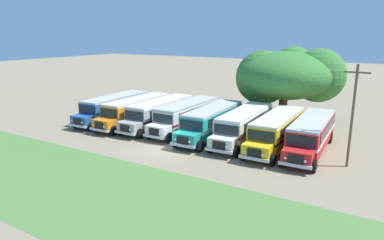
{
  "coord_description": "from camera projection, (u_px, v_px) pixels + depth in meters",
  "views": [
    {
      "loc": [
        17.15,
        -23.61,
        9.87
      ],
      "look_at": [
        0.0,
        4.98,
        1.6
      ],
      "focal_mm": 32.65,
      "sensor_mm": 36.0,
      "label": 1
    }
  ],
  "objects": [
    {
      "name": "ground_plane",
      "position": [
        163.0,
        149.0,
        30.58
      ],
      "size": [
        220.0,
        220.0,
        0.0
      ],
      "primitive_type": "plane",
      "color": "#84755B"
    },
    {
      "name": "parked_bus_slot_7",
      "position": [
        311.0,
        133.0,
        29.87
      ],
      "size": [
        3.02,
        10.88,
        2.82
      ],
      "rotation": [
        0.0,
        0.0,
        -1.53
      ],
      "color": "red",
      "rests_on": "ground_plane"
    },
    {
      "name": "foreground_grass_strip",
      "position": [
        82.0,
        187.0,
        23.01
      ],
      "size": [
        80.0,
        10.53,
        0.01
      ],
      "primitive_type": "cube",
      "color": "#4C7538",
      "rests_on": "ground_plane"
    },
    {
      "name": "parked_bus_slot_2",
      "position": [
        160.0,
        112.0,
        37.98
      ],
      "size": [
        2.73,
        10.85,
        2.82
      ],
      "rotation": [
        0.0,
        0.0,
        -1.57
      ],
      "color": "#9E9993",
      "rests_on": "ground_plane"
    },
    {
      "name": "parked_bus_slot_4",
      "position": [
        212.0,
        120.0,
        34.35
      ],
      "size": [
        3.03,
        10.88,
        2.82
      ],
      "rotation": [
        0.0,
        0.0,
        -1.53
      ],
      "color": "teal",
      "rests_on": "ground_plane"
    },
    {
      "name": "parked_bus_slot_0",
      "position": [
        114.0,
        107.0,
        40.66
      ],
      "size": [
        2.99,
        10.88,
        2.82
      ],
      "rotation": [
        0.0,
        0.0,
        -1.54
      ],
      "color": "#23519E",
      "rests_on": "ground_plane"
    },
    {
      "name": "parked_bus_slot_5",
      "position": [
        244.0,
        124.0,
        32.99
      ],
      "size": [
        3.03,
        10.88,
        2.82
      ],
      "rotation": [
        0.0,
        0.0,
        -1.53
      ],
      "color": "silver",
      "rests_on": "ground_plane"
    },
    {
      "name": "parked_bus_slot_3",
      "position": [
        187.0,
        115.0,
        36.75
      ],
      "size": [
        2.72,
        10.84,
        2.82
      ],
      "rotation": [
        0.0,
        0.0,
        -1.57
      ],
      "color": "silver",
      "rests_on": "ground_plane"
    },
    {
      "name": "utility_pole",
      "position": [
        353.0,
        114.0,
        25.68
      ],
      "size": [
        1.8,
        0.2,
        7.77
      ],
      "color": "brown",
      "rests_on": "ground_plane"
    },
    {
      "name": "parked_bus_slot_6",
      "position": [
        277.0,
        129.0,
        31.15
      ],
      "size": [
        2.81,
        10.86,
        2.82
      ],
      "rotation": [
        0.0,
        0.0,
        -1.56
      ],
      "color": "yellow",
      "rests_on": "ground_plane"
    },
    {
      "name": "broad_shade_tree",
      "position": [
        287.0,
        75.0,
        40.1
      ],
      "size": [
        11.89,
        11.46,
        8.41
      ],
      "color": "brown",
      "rests_on": "ground_plane"
    },
    {
      "name": "parked_bus_slot_1",
      "position": [
        136.0,
        110.0,
        39.04
      ],
      "size": [
        2.75,
        10.85,
        2.82
      ],
      "rotation": [
        0.0,
        0.0,
        -1.56
      ],
      "color": "orange",
      "rests_on": "ground_plane"
    }
  ]
}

